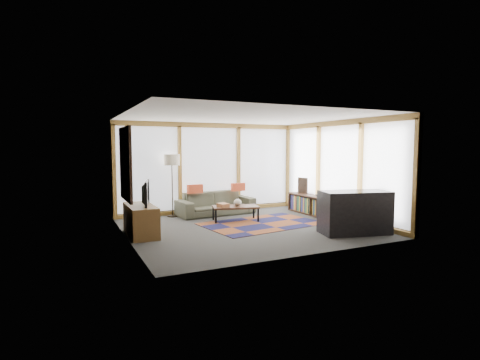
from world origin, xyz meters
name	(u,v)px	position (x,y,z in m)	size (l,w,h in m)	color
ground	(247,227)	(0.00, 0.00, 0.00)	(5.50, 5.50, 0.00)	#31312E
room_envelope	(255,161)	(0.49, 0.56, 1.54)	(5.52, 5.02, 2.62)	#423832
rug	(262,224)	(0.52, 0.22, 0.01)	(2.83, 1.82, 0.01)	brown
sofa	(216,203)	(-0.03, 1.92, 0.32)	(2.19, 0.86, 0.64)	#393C2E
pillow_left	(195,189)	(-0.64, 1.93, 0.76)	(0.44, 0.13, 0.24)	#C64625
pillow_right	(238,187)	(0.65, 1.89, 0.75)	(0.41, 0.12, 0.23)	#C64625
floor_lamp	(172,186)	(-1.22, 2.15, 0.85)	(0.43, 0.43, 1.71)	black
coffee_table	(235,214)	(0.08, 0.83, 0.19)	(1.16, 0.58, 0.39)	black
book_stack	(223,205)	(-0.27, 0.83, 0.43)	(0.22, 0.28, 0.09)	#9C5D31
vase	(238,202)	(0.14, 0.84, 0.48)	(0.21, 0.21, 0.18)	beige
bookshelf	(315,206)	(2.43, 0.60, 0.27)	(0.40, 2.18, 0.54)	black
bowl_a	(326,197)	(2.39, 0.08, 0.59)	(0.19, 0.19, 0.09)	black
bowl_b	(319,195)	(2.41, 0.43, 0.59)	(0.17, 0.17, 0.09)	black
shelf_picture	(303,185)	(2.51, 1.34, 0.77)	(0.04, 0.35, 0.46)	black
tv_console	(141,220)	(-2.43, 0.29, 0.33)	(0.55, 1.31, 0.66)	brown
television	(143,193)	(-2.38, 0.28, 0.92)	(0.92, 0.12, 0.53)	black
bar_counter	(355,212)	(1.86, -1.56, 0.47)	(1.49, 0.69, 0.94)	black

